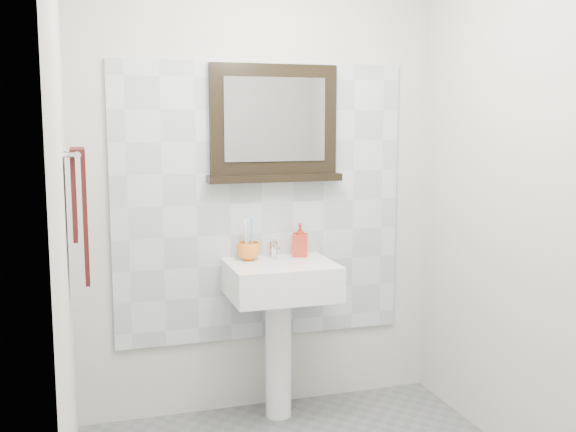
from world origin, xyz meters
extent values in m
cube|color=beige|center=(0.00, 1.10, 1.25)|extent=(2.00, 0.01, 2.50)
cube|color=beige|center=(0.00, -1.10, 1.25)|extent=(2.00, 0.01, 2.50)
cube|color=beige|center=(-1.00, 0.00, 1.25)|extent=(0.01, 2.20, 2.50)
cube|color=beige|center=(1.00, 0.00, 1.25)|extent=(0.01, 2.20, 2.50)
cube|color=#B4BEC3|center=(0.00, 1.09, 1.15)|extent=(1.60, 0.02, 1.50)
cylinder|color=white|center=(0.04, 0.92, 0.34)|extent=(0.14, 0.14, 0.68)
cube|color=white|center=(0.04, 0.86, 0.77)|extent=(0.55, 0.44, 0.18)
cylinder|color=silver|center=(0.04, 0.84, 0.85)|extent=(0.32, 0.32, 0.02)
cylinder|color=#4C4C4F|center=(0.04, 0.84, 0.86)|extent=(0.04, 0.04, 0.00)
cylinder|color=silver|center=(0.04, 1.01, 0.91)|extent=(0.04, 0.04, 0.09)
cylinder|color=silver|center=(0.04, 0.96, 0.93)|extent=(0.02, 0.10, 0.02)
cube|color=silver|center=(0.04, 1.02, 0.96)|extent=(0.02, 0.07, 0.01)
imported|color=orange|center=(-0.10, 0.98, 0.91)|extent=(0.14, 0.14, 0.10)
cylinder|color=white|center=(-0.12, 0.97, 0.97)|extent=(0.01, 0.01, 0.19)
cube|color=white|center=(-0.12, 0.97, 1.07)|extent=(0.01, 0.01, 0.03)
cylinder|color=#5799C7|center=(-0.08, 0.97, 0.97)|extent=(0.01, 0.01, 0.19)
cube|color=#5799C7|center=(-0.08, 0.97, 1.07)|extent=(0.01, 0.01, 0.03)
cylinder|color=white|center=(-0.10, 1.00, 0.97)|extent=(0.01, 0.01, 0.19)
cube|color=white|center=(-0.10, 1.00, 1.07)|extent=(0.01, 0.01, 0.03)
cylinder|color=#5799C7|center=(-0.11, 0.99, 0.97)|extent=(0.01, 0.01, 0.19)
cube|color=#5799C7|center=(-0.11, 0.99, 1.07)|extent=(0.01, 0.01, 0.03)
imported|color=#AD141F|center=(0.19, 1.00, 0.95)|extent=(0.11, 0.11, 0.18)
cube|color=black|center=(0.06, 1.07, 1.60)|extent=(0.69, 0.06, 0.58)
cube|color=#99999E|center=(0.06, 1.03, 1.60)|extent=(0.55, 0.01, 0.44)
cube|color=black|center=(0.06, 1.04, 1.29)|extent=(0.73, 0.11, 0.04)
cylinder|color=silver|center=(-0.94, 0.48, 1.46)|extent=(0.03, 0.40, 0.03)
cylinder|color=silver|center=(-0.97, 0.29, 1.46)|extent=(0.05, 0.02, 0.02)
cylinder|color=silver|center=(-0.97, 0.67, 1.46)|extent=(0.05, 0.02, 0.02)
cube|color=black|center=(-0.93, 0.48, 1.19)|extent=(0.02, 0.30, 0.52)
cube|color=black|center=(-0.96, 0.48, 1.28)|extent=(0.02, 0.30, 0.34)
cube|color=black|center=(-0.94, 0.48, 1.46)|extent=(0.06, 0.30, 0.03)
camera|label=1|loc=(-0.94, -2.42, 1.58)|focal=42.00mm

